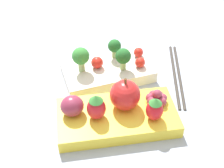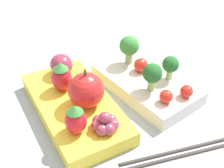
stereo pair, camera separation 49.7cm
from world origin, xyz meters
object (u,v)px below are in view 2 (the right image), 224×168
Objects in this scene: bento_box_fruit at (75,107)px; broccoli_floret_1 at (129,47)px; apple at (86,90)px; chopsticks_pair at (192,149)px; cherry_tomato_2 at (166,97)px; broccoli_floret_2 at (170,65)px; grape_cluster at (105,123)px; broccoli_floret_0 at (152,74)px; bento_box_savoury at (146,84)px; strawberry_0 at (61,77)px; cherry_tomato_0 at (186,91)px; strawberry_1 at (76,119)px; plum at (61,65)px; cherry_tomato_1 at (141,65)px.

broccoli_floret_1 is at bearing 109.50° from bento_box_fruit.
apple is 0.31× the size of chopsticks_pair.
chopsticks_pair is (0.08, -0.01, -0.03)m from cherry_tomato_2.
broccoli_floret_2 is 2.01× the size of cherry_tomato_2.
cherry_tomato_2 is 0.53× the size of grape_cluster.
cherry_tomato_2 is (0.04, 0.00, -0.02)m from broccoli_floret_0.
broccoli_floret_0 is 0.91× the size of broccoli_floret_1.
bento_box_savoury is at bearing 170.17° from cherry_tomato_2.
strawberry_0 is at bearing -163.09° from apple.
strawberry_1 reaches higher than cherry_tomato_0.
cherry_tomato_0 reaches higher than bento_box_fruit.
plum is (-0.14, 0.04, -0.00)m from strawberry_1.
broccoli_floret_0 reaches higher than cherry_tomato_1.
cherry_tomato_0 is (0.05, -0.01, -0.02)m from broccoli_floret_2.
bento_box_savoury is at bearing 157.54° from broccoli_floret_0.
cherry_tomato_1 is at bearing 5.89° from broccoli_floret_1.
bento_box_fruit is 3.38× the size of apple.
grape_cluster is (0.15, -0.00, -0.01)m from plum.
grape_cluster is at bearing -2.13° from apple.
plum is at bearing 164.19° from strawberry_1.
broccoli_floret_2 is at bearing 80.07° from bento_box_fruit.
strawberry_1 is at bearing -95.67° from cherry_tomato_2.
broccoli_floret_2 is at bearing 107.08° from grape_cluster.
bento_box_savoury is 4.88× the size of grape_cluster.
strawberry_1 is at bearing -12.80° from strawberry_0.
strawberry_0 reaches higher than cherry_tomato_0.
cherry_tomato_0 is at bearing 83.53° from strawberry_1.
cherry_tomato_1 is at bearing 170.01° from chopsticks_pair.
cherry_tomato_1 is 0.13m from apple.
apple reaches higher than broccoli_floret_2.
strawberry_0 is (0.01, -0.13, -0.01)m from broccoli_floret_1.
cherry_tomato_0 is at bearing 42.11° from plum.
chopsticks_pair is at bearing 21.60° from plum.
plum is at bearing -144.84° from cherry_tomato_2.
cherry_tomato_0 is at bearing 62.85° from bento_box_fruit.
broccoli_floret_1 is at bearing -169.12° from cherry_tomato_0.
apple is at bearing -61.85° from broccoli_floret_1.
cherry_tomato_0 is 0.16m from apple.
bento_box_savoury is at bearing -161.59° from cherry_tomato_0.
apple reaches higher than bento_box_fruit.
strawberry_0 is (-0.05, -0.02, -0.00)m from apple.
bento_box_savoury is 0.17m from strawberry_1.
broccoli_floret_1 is 2.59× the size of cherry_tomato_0.
strawberry_1 reaches higher than plum.
strawberry_0 is (-0.04, -0.00, 0.04)m from bento_box_fruit.
apple is (0.06, -0.12, -0.01)m from broccoli_floret_1.
apple is at bearing 39.46° from bento_box_fruit.
broccoli_floret_2 is at bearing 171.42° from cherry_tomato_0.
broccoli_floret_2 is 0.16m from grape_cluster.
bento_box_fruit is at bearing -93.23° from bento_box_savoury.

